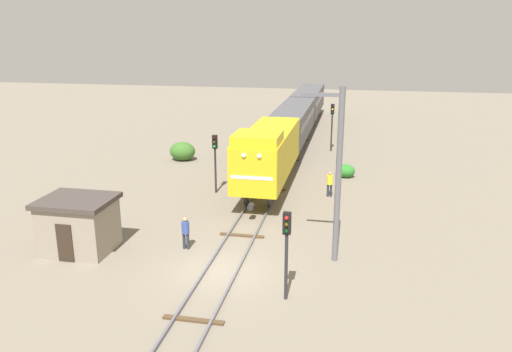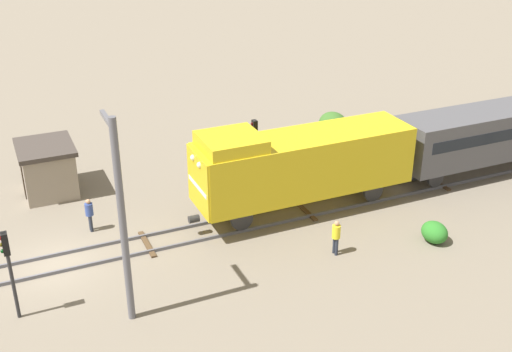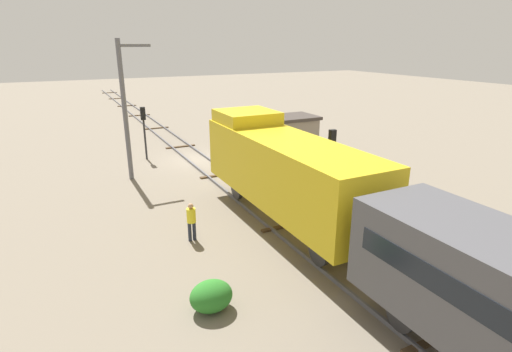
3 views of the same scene
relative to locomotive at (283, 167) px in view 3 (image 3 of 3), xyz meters
The scene contains 10 objects.
ground_plane 12.39m from the locomotive, 90.00° to the right, with size 148.84×148.84×0.00m, color #756B5B.
railway_track 12.38m from the locomotive, 90.00° to the right, with size 2.40×99.23×0.16m.
locomotive is the anchor object (origin of this frame).
traffic_signal_near 14.28m from the locomotive, 77.05° to the right, with size 0.32×0.34×3.78m.
traffic_signal_mid 3.54m from the locomotive, 163.83° to the right, with size 0.32×0.34×3.97m.
worker_near_track 10.48m from the locomotive, 103.44° to the right, with size 0.38×0.38×1.70m.
worker_by_signal 4.57m from the locomotive, ahead, with size 0.38×0.38×1.70m.
catenary_mast 11.17m from the locomotive, 63.46° to the right, with size 1.94×0.28×8.28m.
relay_hut 13.59m from the locomotive, 123.70° to the right, with size 3.50×2.90×2.74m.
bush_near 7.16m from the locomotive, 40.84° to the left, with size 1.37×1.12×1.00m, color #2A7526.
Camera 3 is at (8.67, 26.64, 8.01)m, focal length 28.00 mm.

